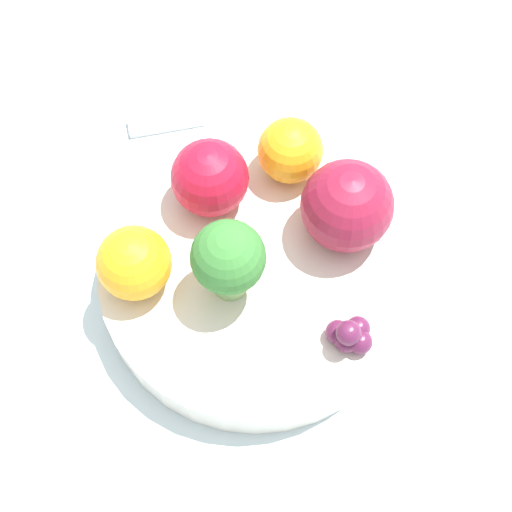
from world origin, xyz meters
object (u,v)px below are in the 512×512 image
(orange_back, at_px, (134,263))
(apple_green, at_px, (210,178))
(apple_red, at_px, (347,206))
(orange_front, at_px, (290,150))
(bowl, at_px, (256,274))
(broccoli, at_px, (225,257))
(spoon, at_px, (167,122))
(grape_cluster, at_px, (351,334))

(orange_back, bearing_deg, apple_green, -81.25)
(apple_red, distance_m, orange_front, 0.06)
(bowl, distance_m, apple_green, 0.07)
(broccoli, xyz_separation_m, apple_green, (0.05, -0.04, -0.01))
(apple_red, height_order, apple_green, apple_red)
(apple_green, bearing_deg, orange_back, 98.75)
(bowl, relative_size, broccoli, 3.24)
(bowl, xyz_separation_m, apple_red, (-0.02, -0.06, 0.05))
(apple_red, height_order, orange_front, apple_red)
(bowl, bearing_deg, apple_green, -12.95)
(orange_front, bearing_deg, broccoli, 109.96)
(apple_green, relative_size, orange_front, 1.16)
(bowl, relative_size, orange_front, 4.67)
(bowl, distance_m, orange_front, 0.09)
(apple_red, xyz_separation_m, orange_back, (0.07, 0.12, -0.01))
(apple_green, relative_size, orange_back, 1.09)
(apple_green, bearing_deg, bowl, 167.05)
(broccoli, bearing_deg, spoon, -25.82)
(broccoli, xyz_separation_m, spoon, (0.15, -0.07, -0.07))
(orange_front, distance_m, spoon, 0.13)
(spoon, bearing_deg, bowl, 162.43)
(broccoli, relative_size, grape_cluster, 2.19)
(orange_back, bearing_deg, grape_cluster, -151.87)
(orange_front, bearing_deg, apple_green, 69.63)
(bowl, xyz_separation_m, broccoli, (0.00, 0.02, 0.06))
(broccoli, distance_m, apple_green, 0.07)
(apple_red, relative_size, apple_green, 1.16)
(apple_green, height_order, spoon, apple_green)
(broccoli, bearing_deg, apple_red, -106.99)
(apple_red, relative_size, orange_back, 1.27)
(apple_red, bearing_deg, spoon, 4.19)
(apple_green, bearing_deg, apple_red, -149.55)
(apple_red, relative_size, spoon, 1.02)
(broccoli, distance_m, apple_red, 0.09)
(grape_cluster, relative_size, spoon, 0.50)
(apple_red, xyz_separation_m, orange_front, (0.06, -0.01, -0.01))
(broccoli, bearing_deg, orange_front, -70.04)
(orange_front, xyz_separation_m, grape_cluster, (-0.12, 0.07, -0.01))
(broccoli, xyz_separation_m, grape_cluster, (-0.08, -0.03, -0.03))
(apple_red, distance_m, orange_back, 0.14)
(apple_green, xyz_separation_m, spoon, (0.09, -0.03, -0.06))
(spoon, bearing_deg, apple_green, 159.70)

